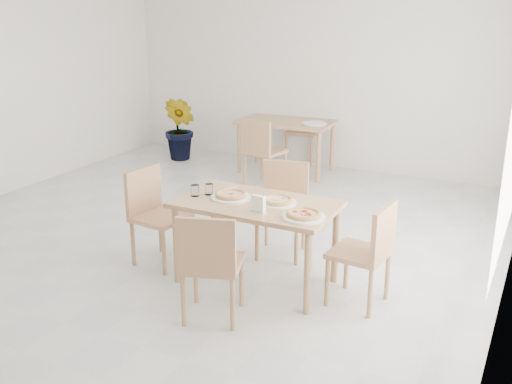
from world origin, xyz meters
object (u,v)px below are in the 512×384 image
at_px(tumbler_b, 195,190).
at_px(chair_back_n, 303,126).
at_px(tumbler_a, 209,189).
at_px(plate_empty, 314,123).
at_px(plate_pepperoni, 304,217).
at_px(pizza_mushroom, 277,200).
at_px(chair_south, 210,260).
at_px(chair_east, 369,248).
at_px(second_table, 286,127).
at_px(chair_back_s, 261,148).
at_px(pizza_margherita, 231,195).
at_px(potted_plant, 181,129).
at_px(pizza_pepperoni, 304,214).
at_px(main_table, 256,212).
at_px(chair_west, 154,209).
at_px(chair_north, 283,202).
at_px(plate_mushroom, 277,203).
at_px(plate_margherita, 231,197).
at_px(napkin_holder, 259,204).

distance_m(tumbler_b, chair_back_n, 4.22).
relative_size(tumbler_a, plate_empty, 0.30).
xyz_separation_m(plate_pepperoni, chair_back_n, (-1.75, 4.24, -0.22)).
height_order(pizza_mushroom, tumbler_a, tumbler_a).
relative_size(chair_south, pizza_mushroom, 2.91).
height_order(chair_east, plate_pepperoni, chair_east).
height_order(second_table, chair_back_s, chair_back_s).
relative_size(plate_pepperoni, chair_back_s, 0.38).
bearing_deg(chair_back_n, second_table, -97.36).
height_order(pizza_margherita, chair_back_s, chair_back_s).
relative_size(pizza_margherita, potted_plant, 0.31).
distance_m(pizza_pepperoni, chair_back_n, 4.59).
height_order(main_table, pizza_margherita, pizza_margherita).
bearing_deg(chair_west, chair_back_s, 9.50).
distance_m(chair_north, chair_back_s, 2.16).
bearing_deg(chair_back_s, chair_north, 132.16).
relative_size(chair_west, tumbler_b, 9.04).
bearing_deg(pizza_pepperoni, chair_north, 122.96).
bearing_deg(chair_back_n, pizza_margherita, -86.62).
xyz_separation_m(chair_east, pizza_margherita, (-1.24, -0.03, 0.27)).
height_order(chair_back_n, plate_empty, chair_back_n).
distance_m(chair_west, tumbler_a, 0.65).
xyz_separation_m(main_table, plate_pepperoni, (0.51, -0.17, 0.10)).
xyz_separation_m(chair_west, pizza_mushroom, (1.24, 0.08, 0.26)).
xyz_separation_m(chair_east, pizza_pepperoni, (-0.49, -0.20, 0.27)).
height_order(chair_south, chair_north, chair_north).
relative_size(chair_north, plate_mushroom, 2.75).
bearing_deg(chair_back_s, main_table, 125.58).
bearing_deg(pizza_mushroom, tumbler_a, -175.84).
distance_m(chair_back_s, chair_back_n, 1.52).
relative_size(plate_mushroom, chair_back_s, 0.36).
relative_size(plate_margherita, chair_back_n, 0.37).
bearing_deg(tumbler_a, chair_south, -58.97).
distance_m(chair_south, plate_pepperoni, 0.82).
bearing_deg(chair_back_n, plate_mushroom, -80.96).
relative_size(chair_west, plate_pepperoni, 2.63).
distance_m(chair_west, plate_empty, 3.35).
xyz_separation_m(napkin_holder, second_table, (-1.33, 3.54, -0.16)).
distance_m(chair_east, tumbler_b, 1.58).
distance_m(chair_west, chair_back_s, 2.59).
height_order(chair_north, pizza_mushroom, chair_north).
relative_size(pizza_margherita, tumbler_a, 3.19).
bearing_deg(chair_east, pizza_mushroom, -85.41).
distance_m(napkin_holder, chair_back_n, 4.50).
height_order(main_table, plate_mushroom, plate_mushroom).
bearing_deg(plate_empty, tumbler_a, -84.87).
distance_m(tumbler_b, chair_back_s, 2.73).
bearing_deg(chair_west, main_table, -82.10).
relative_size(chair_east, chair_back_n, 0.95).
distance_m(plate_pepperoni, second_table, 3.90).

